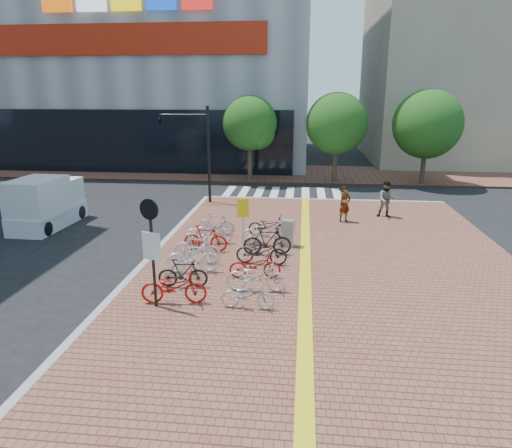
# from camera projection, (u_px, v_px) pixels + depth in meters

# --- Properties ---
(ground) EXTENTS (120.00, 120.00, 0.00)m
(ground) POSITION_uv_depth(u_px,v_px,m) (248.00, 278.00, 16.00)
(ground) COLOR black
(ground) RESTS_ON ground
(sidewalk) EXTENTS (14.00, 34.00, 0.15)m
(sidewalk) POSITION_uv_depth(u_px,v_px,m) (347.00, 361.00, 10.90)
(sidewalk) COLOR brown
(sidewalk) RESTS_ON ground
(tactile_strip) EXTENTS (0.40, 34.00, 0.01)m
(tactile_strip) POSITION_uv_depth(u_px,v_px,m) (305.00, 356.00, 10.98)
(tactile_strip) COLOR yellow
(tactile_strip) RESTS_ON sidewalk
(kerb_west) EXTENTS (0.25, 34.00, 0.15)m
(kerb_west) POSITION_uv_depth(u_px,v_px,m) (68.00, 345.00, 11.61)
(kerb_west) COLOR gray
(kerb_west) RESTS_ON ground
(kerb_north) EXTENTS (14.00, 0.25, 0.15)m
(kerb_north) POSITION_uv_depth(u_px,v_px,m) (322.00, 200.00, 27.14)
(kerb_north) COLOR gray
(kerb_north) RESTS_ON ground
(far_sidewalk) EXTENTS (70.00, 8.00, 0.15)m
(far_sidewalk) POSITION_uv_depth(u_px,v_px,m) (280.00, 174.00, 36.04)
(far_sidewalk) COLOR brown
(far_sidewalk) RESTS_ON ground
(department_store) EXTENTS (36.00, 24.27, 28.00)m
(department_store) POSITION_uv_depth(u_px,v_px,m) (124.00, 10.00, 44.25)
(department_store) COLOR gray
(department_store) RESTS_ON ground
(building_beige) EXTENTS (20.00, 18.00, 18.00)m
(building_beige) POSITION_uv_depth(u_px,v_px,m) (482.00, 62.00, 42.26)
(building_beige) COLOR gray
(building_beige) RESTS_ON ground
(crosswalk) EXTENTS (7.50, 4.00, 0.01)m
(crosswalk) POSITION_uv_depth(u_px,v_px,m) (282.00, 193.00, 29.33)
(crosswalk) COLOR silver
(crosswalk) RESTS_ON ground
(street_trees) EXTENTS (16.20, 4.60, 6.35)m
(street_trees) POSITION_uv_depth(u_px,v_px,m) (352.00, 125.00, 31.03)
(street_trees) COLOR #38281E
(street_trees) RESTS_ON far_sidewalk
(bike_0) EXTENTS (2.03, 0.89, 1.03)m
(bike_0) POSITION_uv_depth(u_px,v_px,m) (174.00, 287.00, 13.60)
(bike_0) COLOR #B5160C
(bike_0) RESTS_ON sidewalk
(bike_1) EXTENTS (1.65, 0.60, 0.97)m
(bike_1) POSITION_uv_depth(u_px,v_px,m) (183.00, 273.00, 14.73)
(bike_1) COLOR black
(bike_1) RESTS_ON sidewalk
(bike_2) EXTENTS (1.96, 0.83, 1.14)m
(bike_2) POSITION_uv_depth(u_px,v_px,m) (193.00, 257.00, 15.92)
(bike_2) COLOR white
(bike_2) RESTS_ON sidewalk
(bike_3) EXTENTS (1.93, 0.79, 1.13)m
(bike_3) POSITION_uv_depth(u_px,v_px,m) (197.00, 248.00, 16.84)
(bike_3) COLOR silver
(bike_3) RESTS_ON sidewalk
(bike_4) EXTENTS (1.79, 0.59, 1.06)m
(bike_4) POSITION_uv_depth(u_px,v_px,m) (205.00, 238.00, 18.09)
(bike_4) COLOR #A0180B
(bike_4) RESTS_ON sidewalk
(bike_5) EXTENTS (2.07, 1.03, 1.04)m
(bike_5) POSITION_uv_depth(u_px,v_px,m) (209.00, 232.00, 18.99)
(bike_5) COLOR silver
(bike_5) RESTS_ON sidewalk
(bike_6) EXTENTS (1.75, 0.71, 1.02)m
(bike_6) POSITION_uv_depth(u_px,v_px,m) (216.00, 223.00, 20.24)
(bike_6) COLOR #AFAFB4
(bike_6) RESTS_ON sidewalk
(bike_7) EXTENTS (1.62, 0.62, 0.84)m
(bike_7) POSITION_uv_depth(u_px,v_px,m) (248.00, 295.00, 13.28)
(bike_7) COLOR #B5B5BA
(bike_7) RESTS_ON sidewalk
(bike_8) EXTENTS (1.96, 0.72, 1.02)m
(bike_8) POSITION_uv_depth(u_px,v_px,m) (256.00, 276.00, 14.44)
(bike_8) COLOR silver
(bike_8) RESTS_ON sidewalk
(bike_9) EXTENTS (1.81, 0.80, 0.92)m
(bike_9) POSITION_uv_depth(u_px,v_px,m) (255.00, 265.00, 15.48)
(bike_9) COLOR #9F110B
(bike_9) RESTS_ON sidewalk
(bike_10) EXTENTS (1.93, 0.77, 0.99)m
(bike_10) POSITION_uv_depth(u_px,v_px,m) (261.00, 251.00, 16.74)
(bike_10) COLOR black
(bike_10) RESTS_ON sidewalk
(bike_11) EXTENTS (1.94, 0.80, 1.13)m
(bike_11) POSITION_uv_depth(u_px,v_px,m) (267.00, 241.00, 17.68)
(bike_11) COLOR black
(bike_11) RESTS_ON sidewalk
(bike_12) EXTENTS (2.11, 1.08, 1.06)m
(bike_12) POSITION_uv_depth(u_px,v_px,m) (265.00, 232.00, 18.95)
(bike_12) COLOR silver
(bike_12) RESTS_ON sidewalk
(bike_13) EXTENTS (1.88, 0.85, 0.96)m
(bike_13) POSITION_uv_depth(u_px,v_px,m) (269.00, 226.00, 19.97)
(bike_13) COLOR black
(bike_13) RESTS_ON sidewalk
(pedestrian_a) EXTENTS (0.77, 0.72, 1.78)m
(pedestrian_a) POSITION_uv_depth(u_px,v_px,m) (345.00, 204.00, 22.16)
(pedestrian_a) COLOR gray
(pedestrian_a) RESTS_ON sidewalk
(pedestrian_b) EXTENTS (0.97, 0.79, 1.85)m
(pedestrian_b) POSITION_uv_depth(u_px,v_px,m) (387.00, 199.00, 22.97)
(pedestrian_b) COLOR #464959
(pedestrian_b) RESTS_ON sidewalk
(utility_box) EXTENTS (0.56, 0.44, 1.10)m
(utility_box) POSITION_uv_depth(u_px,v_px,m) (288.00, 233.00, 18.71)
(utility_box) COLOR #B0AFB4
(utility_box) RESTS_ON sidewalk
(yellow_sign) EXTENTS (0.50, 0.15, 1.83)m
(yellow_sign) POSITION_uv_depth(u_px,v_px,m) (243.00, 212.00, 19.21)
(yellow_sign) COLOR #B7B7BC
(yellow_sign) RESTS_ON sidewalk
(notice_sign) EXTENTS (0.59, 0.23, 3.29)m
(notice_sign) POSITION_uv_depth(u_px,v_px,m) (151.00, 240.00, 12.94)
(notice_sign) COLOR black
(notice_sign) RESTS_ON sidewalk
(traffic_light_pole) EXTENTS (2.90, 1.12, 5.41)m
(traffic_light_pole) POSITION_uv_depth(u_px,v_px,m) (186.00, 137.00, 25.46)
(traffic_light_pole) COLOR black
(traffic_light_pole) RESTS_ON sidewalk
(box_truck) EXTENTS (1.99, 4.31, 2.45)m
(box_truck) POSITION_uv_depth(u_px,v_px,m) (46.00, 203.00, 21.80)
(box_truck) COLOR silver
(box_truck) RESTS_ON ground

